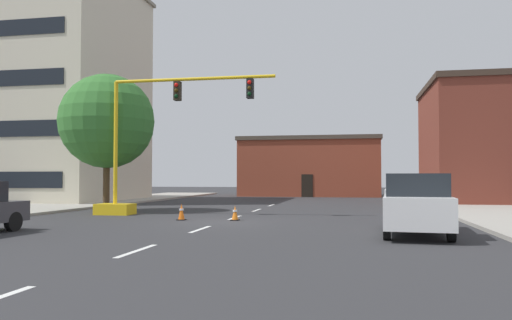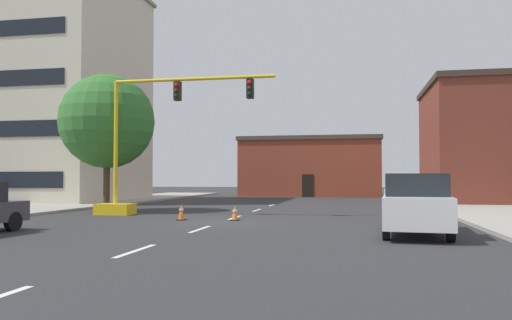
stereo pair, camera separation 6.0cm
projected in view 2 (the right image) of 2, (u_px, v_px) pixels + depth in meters
The scene contains 15 objects.
ground_plane at pixel (221, 222), 21.24m from camera, with size 160.00×160.00×0.00m, color #2D2D30.
sidewalk_left at pixel (53, 207), 31.52m from camera, with size 6.00×56.00×0.14m, color #9E998E.
sidewalk_right at pixel (497, 212), 26.67m from camera, with size 6.00×56.00×0.14m, color #9E998E.
lane_stripe_seg_1 at pixel (136, 251), 12.90m from camera, with size 0.16×2.40×0.01m, color silver.
lane_stripe_seg_2 at pixel (200, 229), 18.30m from camera, with size 0.16×2.40×0.01m, color silver.
lane_stripe_seg_3 at pixel (235, 218), 23.70m from camera, with size 0.16×2.40×0.01m, color silver.
lane_stripe_seg_4 at pixel (257, 210), 29.09m from camera, with size 0.16×2.40×0.01m, color silver.
lane_stripe_seg_5 at pixel (272, 205), 34.49m from camera, with size 0.16×2.40×0.01m, color silver.
building_tall_left at pixel (46, 92), 40.83m from camera, with size 13.68×12.71×17.57m.
building_brick_center at pixel (311, 167), 52.71m from camera, with size 14.24×7.93×5.99m.
traffic_signal_gantry at pixel (137, 170), 25.49m from camera, with size 9.10×1.20×6.83m.
tree_left_near at pixel (107, 121), 28.34m from camera, with size 5.26×5.26×7.65m.
pickup_truck_white at pixel (415, 205), 16.60m from camera, with size 2.42×5.54×1.99m.
traffic_cone_roadside_a at pixel (181, 212), 22.26m from camera, with size 0.36×0.36×0.73m.
traffic_cone_roadside_b at pixel (235, 213), 22.09m from camera, with size 0.36×0.36×0.65m.
Camera 2 is at (5.45, -20.66, 1.86)m, focal length 35.63 mm.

